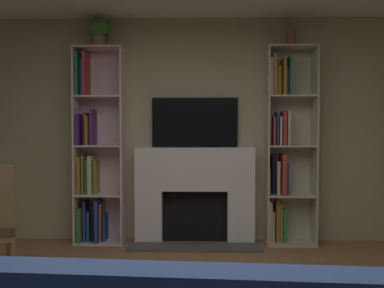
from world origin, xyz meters
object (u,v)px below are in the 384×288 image
at_px(bookshelf_left, 95,156).
at_px(bookshelf_right, 284,146).
at_px(potted_plant, 99,30).
at_px(vase_with_flowers, 291,36).
at_px(fireplace, 195,192).
at_px(tv, 195,122).

xyz_separation_m(bookshelf_left, bookshelf_right, (2.18, 0.00, 0.11)).
relative_size(potted_plant, vase_with_flowers, 0.98).
distance_m(fireplace, tv, 0.81).
xyz_separation_m(fireplace, bookshelf_right, (1.03, 0.00, 0.53)).
bearing_deg(bookshelf_left, fireplace, 0.03).
xyz_separation_m(tv, bookshelf_right, (1.03, -0.09, -0.27)).
distance_m(tv, bookshelf_right, 1.06).
xyz_separation_m(bookshelf_right, vase_with_flowers, (0.07, -0.03, 1.25)).
xyz_separation_m(bookshelf_left, vase_with_flowers, (2.25, -0.03, 1.36)).
bearing_deg(bookshelf_left, bookshelf_right, 0.06).
xyz_separation_m(tv, bookshelf_left, (-1.16, -0.09, -0.38)).
bearing_deg(potted_plant, bookshelf_left, 154.60).
xyz_separation_m(fireplace, vase_with_flowers, (1.09, -0.03, 1.78)).
bearing_deg(tv, bookshelf_left, -175.65).
distance_m(tv, vase_with_flowers, 1.47).
distance_m(bookshelf_left, vase_with_flowers, 2.63).
distance_m(tv, bookshelf_left, 1.22).
bearing_deg(potted_plant, vase_with_flowers, 0.02).
relative_size(fireplace, vase_with_flowers, 4.23).
xyz_separation_m(tv, vase_with_flowers, (1.09, -0.12, 0.97)).
xyz_separation_m(tv, potted_plant, (-1.09, -0.12, 1.05)).
height_order(fireplace, tv, tv).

